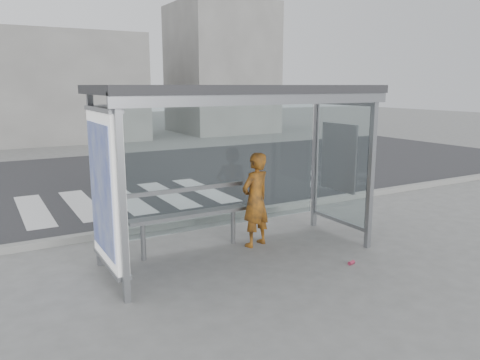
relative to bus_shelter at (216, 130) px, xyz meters
name	(u,v)px	position (x,y,z in m)	size (l,w,h in m)	color
ground	(240,256)	(0.37, -0.06, -1.98)	(80.00, 80.00, 0.00)	slate
road	(118,179)	(0.37, 6.94, -1.98)	(30.00, 10.00, 0.01)	#2C2C2F
curb	(190,221)	(0.37, 1.89, -1.92)	(30.00, 0.18, 0.12)	gray
crosswalk	(126,199)	(-0.13, 4.44, -1.98)	(4.55, 3.00, 0.00)	silver
bus_shelter	(216,130)	(0.00, 0.00, 0.00)	(4.25, 1.65, 2.62)	gray
building_center	(52,88)	(0.37, 17.94, 0.52)	(8.00, 5.00, 5.00)	slate
building_right	(221,69)	(9.37, 17.94, 1.52)	(5.00, 5.00, 7.00)	slate
person	(255,200)	(0.82, 0.24, -1.20)	(0.57, 0.37, 1.56)	#C35112
bench	(190,215)	(-0.22, 0.52, -1.38)	(2.00, 0.24, 1.03)	slate
soda_can	(351,263)	(1.62, -1.20, -1.95)	(0.06, 0.06, 0.11)	#E54368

